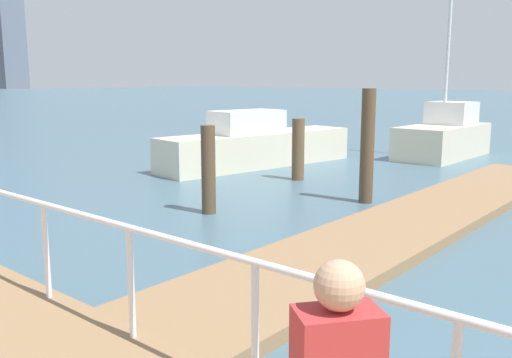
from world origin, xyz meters
The scene contains 7 objects.
floating_dock centered at (4.08, 9.13, 0.09)m, with size 15.16×2.00×0.18m, color #93704C.
boardwalk_railing centered at (-3.15, 9.55, 1.22)m, with size 0.06×25.26×1.08m.
dock_piling_0 centered at (1.88, 12.85, 0.92)m, with size 0.29×0.29×1.84m, color brown.
dock_piling_1 centered at (6.26, 13.73, 0.85)m, with size 0.35×0.35×1.71m, color brown.
dock_piling_2 centered at (4.91, 10.85, 1.28)m, with size 0.31×0.31×2.57m, color brown.
moored_boat_3 centered at (7.45, 16.24, 0.67)m, with size 7.19×2.65×1.80m.
moored_boat_4 centered at (13.42, 12.43, 0.75)m, with size 4.51×1.94×6.35m.
Camera 1 is at (-6.06, 4.87, 2.75)m, focal length 38.65 mm.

